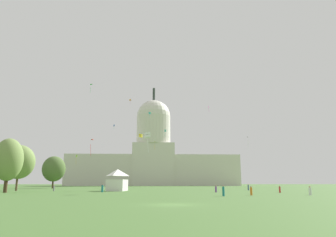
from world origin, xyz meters
The scene contains 27 objects.
ground_plane centered at (0.00, 0.00, 0.00)m, with size 800.00×800.00×0.00m, color #42662D.
capitol_building centered at (-0.08, 187.50, 20.21)m, with size 117.48×23.87×69.67m.
event_tent centered at (-10.65, 51.31, 2.73)m, with size 5.40×7.74×5.52m.
tree_west_near centered at (-33.06, 38.68, 7.01)m, with size 6.61×6.45×11.64m.
tree_west_far centered at (-38.01, 88.23, 7.11)m, with size 10.42×9.93×11.79m.
tree_west_mid centered at (-36.94, 53.79, 7.46)m, with size 8.79×7.54×11.93m.
person_white_aisle_center centered at (25.36, 22.36, 0.68)m, with size 0.56×0.56×1.52m.
person_purple_edge_west centered at (12.27, 38.24, 0.69)m, with size 0.52×0.52×1.52m.
person_red_back_right centered at (25.30, 35.06, 0.68)m, with size 0.50×0.50×1.49m.
person_grey_near_tree_west centered at (-26.17, 49.87, 0.73)m, with size 0.38×0.38×1.59m.
person_denim_near_tree_east centered at (25.24, 56.46, 0.77)m, with size 0.44×0.44×1.68m.
person_orange_mid_right centered at (14.86, 21.86, 0.71)m, with size 0.50×0.50×1.55m.
person_teal_deep_crowd centered at (-12.91, 41.10, 0.80)m, with size 0.56×0.56×1.78m.
person_teal_mid_center centered at (9.36, 18.64, 0.78)m, with size 0.37×0.37×1.70m.
kite_turquoise_mid centered at (6.80, 156.79, 33.21)m, with size 1.08×1.09×4.61m.
kite_green_high centered at (-25.28, 83.57, 38.34)m, with size 1.48×1.58×3.25m.
kite_magenta_high centered at (26.59, 118.92, 38.90)m, with size 0.43×0.82×3.23m.
kite_white_low centered at (-2.89, 33.91, 11.93)m, with size 1.36×1.33×4.34m.
kite_gold_low centered at (-0.07, 90.63, 17.27)m, with size 0.95×1.25×2.78m.
kite_orange_high centered at (-14.09, 142.68, 48.59)m, with size 1.09×1.07×3.03m.
kite_lime_low centered at (-35.93, 113.83, 13.34)m, with size 0.61×0.48×4.51m.
kite_yellow_low centered at (-5.09, 58.46, 15.44)m, with size 1.13×1.09×1.07m.
kite_blue_mid centered at (-22.06, 136.58, 32.28)m, with size 0.69×0.56×2.52m.
kite_red_low centered at (-17.56, 48.64, 12.29)m, with size 0.74×1.71×3.97m.
kite_black_low centered at (32.94, 77.55, 17.38)m, with size 1.15×1.42×3.31m.
kite_turquoise_high centered at (-2.82, 140.98, 40.59)m, with size 1.38×1.37×2.83m.
kite_cyan_mid centered at (-32.39, 164.78, 25.07)m, with size 0.93×1.30×0.20m.
Camera 1 is at (-2.26, -31.29, 2.10)m, focal length 33.35 mm.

